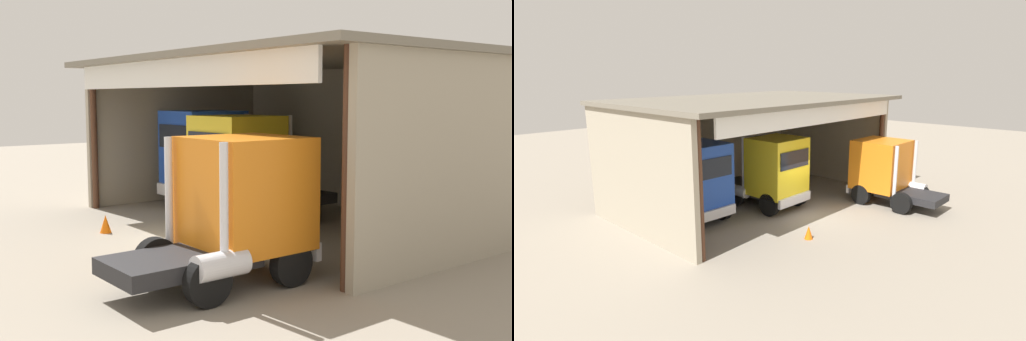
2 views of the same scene
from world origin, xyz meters
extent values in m
plane|color=gray|center=(0.00, 0.00, 0.00)|extent=(80.00, 80.00, 0.00)
cube|color=#9E937F|center=(0.00, 8.02, 2.65)|extent=(13.54, 0.24, 5.31)
cube|color=#9E937F|center=(-6.77, 4.01, 2.65)|extent=(0.24, 8.02, 5.31)
cube|color=#9E937F|center=(6.77, 4.01, 2.65)|extent=(0.24, 8.02, 5.31)
cube|color=#6E6759|center=(0.00, 3.66, 5.41)|extent=(14.14, 8.71, 0.20)
cylinder|color=#4C2D1E|center=(-6.52, 0.15, 2.65)|extent=(0.24, 0.24, 5.31)
cylinder|color=#4C2D1E|center=(6.52, 0.15, 2.65)|extent=(0.24, 0.24, 5.31)
cube|color=white|center=(0.00, -0.28, 4.96)|extent=(12.18, 0.12, 0.90)
cube|color=#1E47B7|center=(-4.19, 3.53, 2.26)|extent=(2.58, 2.55, 2.90)
cube|color=black|center=(-4.22, 2.26, 2.77)|extent=(2.14, 0.11, 0.87)
cube|color=silver|center=(-4.22, 2.23, 0.72)|extent=(2.40, 0.21, 0.44)
cube|color=#232326|center=(-4.14, 5.55, 0.75)|extent=(1.97, 3.72, 0.36)
cylinder|color=silver|center=(-3.02, 4.90, 1.88)|extent=(0.18, 0.18, 2.62)
cylinder|color=silver|center=(-5.29, 4.95, 1.88)|extent=(0.18, 0.18, 2.62)
cylinder|color=silver|center=(-5.28, 5.27, 0.87)|extent=(0.59, 1.21, 0.56)
cylinder|color=black|center=(-3.09, 3.00, 0.57)|extent=(0.33, 1.14, 1.13)
cylinder|color=black|center=(-5.31, 3.05, 0.57)|extent=(0.33, 1.14, 1.13)
cylinder|color=black|center=(-3.03, 5.52, 0.57)|extent=(0.33, 1.14, 1.13)
cylinder|color=black|center=(-5.25, 5.57, 0.57)|extent=(0.33, 1.14, 1.13)
cube|color=yellow|center=(-0.17, 2.17, 2.23)|extent=(2.47, 2.24, 2.83)
cube|color=black|center=(-0.16, 1.04, 2.72)|extent=(2.08, 0.08, 0.85)
cube|color=silver|center=(-0.16, 1.01, 0.71)|extent=(2.33, 0.19, 0.44)
cube|color=#232326|center=(-0.20, 4.10, 0.74)|extent=(1.87, 3.54, 0.36)
cylinder|color=silver|center=(0.91, 3.44, 2.11)|extent=(0.18, 0.18, 3.10)
cylinder|color=silver|center=(-1.29, 3.41, 2.11)|extent=(0.18, 0.18, 3.10)
cylinder|color=silver|center=(-1.29, 3.79, 0.86)|extent=(0.57, 1.21, 0.56)
cylinder|color=black|center=(0.90, 1.73, 0.56)|extent=(0.31, 1.13, 1.12)
cylinder|color=black|center=(-1.24, 1.71, 0.56)|extent=(0.31, 1.13, 1.12)
cylinder|color=black|center=(0.88, 4.11, 0.56)|extent=(0.31, 1.13, 1.12)
cylinder|color=black|center=(-1.27, 4.09, 0.56)|extent=(0.31, 1.13, 1.12)
cube|color=orange|center=(4.46, -1.03, 2.04)|extent=(2.43, 2.44, 2.55)
cube|color=black|center=(4.46, 0.20, 2.49)|extent=(2.06, 0.06, 0.76)
cube|color=silver|center=(4.46, 0.23, 0.67)|extent=(2.30, 0.16, 0.44)
cube|color=#232326|center=(4.46, -2.79, 0.70)|extent=(1.82, 3.20, 0.36)
cylinder|color=silver|center=(3.37, -2.40, 1.92)|extent=(0.18, 0.18, 2.80)
cylinder|color=silver|center=(5.55, -2.40, 1.92)|extent=(0.18, 0.18, 2.80)
cylinder|color=silver|center=(5.55, -2.49, 0.82)|extent=(0.56, 1.20, 0.56)
cylinder|color=black|center=(3.40, -0.55, 0.52)|extent=(0.30, 1.04, 1.04)
cylinder|color=black|center=(5.52, -0.54, 0.52)|extent=(0.30, 1.04, 1.04)
cylinder|color=black|center=(3.40, -2.79, 0.52)|extent=(0.30, 1.04, 1.04)
cylinder|color=black|center=(5.52, -2.79, 0.52)|extent=(0.30, 1.04, 1.04)
cylinder|color=#194CB2|center=(4.68, 6.56, 0.45)|extent=(0.58, 0.58, 0.90)
cube|color=black|center=(5.16, 6.73, 0.50)|extent=(0.90, 0.60, 1.00)
cone|color=orange|center=(-2.21, -1.44, 0.28)|extent=(0.36, 0.36, 0.56)
camera|label=1|loc=(15.57, -9.49, 4.19)|focal=43.32mm
camera|label=2|loc=(-15.22, -11.32, 6.80)|focal=29.26mm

